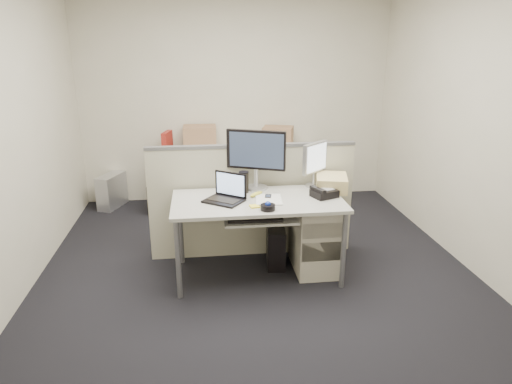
{
  "coord_description": "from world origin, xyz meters",
  "views": [
    {
      "loc": [
        -0.48,
        -3.75,
        2.06
      ],
      "look_at": [
        0.0,
        0.15,
        0.75
      ],
      "focal_mm": 32.0,
      "sensor_mm": 36.0,
      "label": 1
    }
  ],
  "objects": [
    {
      "name": "floor",
      "position": [
        0.0,
        0.0,
        -0.01
      ],
      "size": [
        4.0,
        4.5,
        0.01
      ],
      "primitive_type": "cube",
      "color": "black",
      "rests_on": "ground"
    },
    {
      "name": "wall_back",
      "position": [
        0.0,
        2.25,
        1.35
      ],
      "size": [
        4.0,
        0.02,
        2.7
      ],
      "primitive_type": "cube",
      "color": "beige",
      "rests_on": "ground"
    },
    {
      "name": "wall_front",
      "position": [
        0.0,
        -2.25,
        1.35
      ],
      "size": [
        4.0,
        0.02,
        2.7
      ],
      "primitive_type": "cube",
      "color": "beige",
      "rests_on": "ground"
    },
    {
      "name": "wall_left",
      "position": [
        -2.0,
        0.0,
        1.35
      ],
      "size": [
        0.02,
        4.5,
        2.7
      ],
      "primitive_type": "cube",
      "color": "beige",
      "rests_on": "ground"
    },
    {
      "name": "wall_right",
      "position": [
        2.0,
        0.0,
        1.35
      ],
      "size": [
        0.02,
        4.5,
        2.7
      ],
      "primitive_type": "cube",
      "color": "beige",
      "rests_on": "ground"
    },
    {
      "name": "desk",
      "position": [
        0.0,
        0.0,
        0.66
      ],
      "size": [
        1.5,
        0.75,
        0.73
      ],
      "color": "#ADABA2",
      "rests_on": "floor"
    },
    {
      "name": "keyboard_tray",
      "position": [
        0.0,
        -0.18,
        0.62
      ],
      "size": [
        0.62,
        0.32,
        0.02
      ],
      "primitive_type": "cube",
      "color": "#ADABA2",
      "rests_on": "desk"
    },
    {
      "name": "drawer_pedestal",
      "position": [
        0.55,
        0.05,
        0.33
      ],
      "size": [
        0.4,
        0.55,
        0.65
      ],
      "primitive_type": "cube",
      "color": "#B8B09E",
      "rests_on": "floor"
    },
    {
      "name": "cubicle_partition",
      "position": [
        0.0,
        0.45,
        0.55
      ],
      "size": [
        2.0,
        0.06,
        1.1
      ],
      "primitive_type": "cube",
      "color": "#AFAB92",
      "rests_on": "floor"
    },
    {
      "name": "back_counter",
      "position": [
        0.0,
        1.93,
        0.36
      ],
      "size": [
        2.0,
        0.6,
        0.72
      ],
      "primitive_type": "cube",
      "color": "#B8B09E",
      "rests_on": "floor"
    },
    {
      "name": "monitor_main",
      "position": [
        0.02,
        0.32,
        1.01
      ],
      "size": [
        0.6,
        0.41,
        0.56
      ],
      "primitive_type": "cube",
      "rotation": [
        0.0,
        0.0,
        -0.39
      ],
      "color": "black",
      "rests_on": "desk"
    },
    {
      "name": "monitor_small",
      "position": [
        0.58,
        0.32,
        0.94
      ],
      "size": [
        0.37,
        0.36,
        0.42
      ],
      "primitive_type": "cube",
      "rotation": [
        0.0,
        0.0,
        0.73
      ],
      "color": "#B7B7BC",
      "rests_on": "desk"
    },
    {
      "name": "laptop",
      "position": [
        -0.3,
        -0.02,
        0.85
      ],
      "size": [
        0.4,
        0.38,
        0.24
      ],
      "primitive_type": "cube",
      "rotation": [
        0.0,
        0.0,
        -0.63
      ],
      "color": "black",
      "rests_on": "desk"
    },
    {
      "name": "trackball",
      "position": [
        0.05,
        -0.27,
        0.75
      ],
      "size": [
        0.14,
        0.14,
        0.05
      ],
      "primitive_type": "cylinder",
      "rotation": [
        0.0,
        0.0,
        -0.16
      ],
      "color": "black",
      "rests_on": "desk"
    },
    {
      "name": "desk_phone",
      "position": [
        0.6,
        0.0,
        0.76
      ],
      "size": [
        0.26,
        0.24,
        0.07
      ],
      "primitive_type": "cube",
      "rotation": [
        0.0,
        0.0,
        0.38
      ],
      "color": "black",
      "rests_on": "desk"
    },
    {
      "name": "paper_stack",
      "position": [
        0.09,
        -0.03,
        0.74
      ],
      "size": [
        0.25,
        0.31,
        0.01
      ],
      "primitive_type": "cube",
      "rotation": [
        0.0,
        0.0,
        -0.1
      ],
      "color": "silver",
      "rests_on": "desk"
    },
    {
      "name": "sticky_pad",
      "position": [
        -0.05,
        -0.18,
        0.74
      ],
      "size": [
        0.09,
        0.09,
        0.01
      ],
      "primitive_type": "cube",
      "rotation": [
        0.0,
        0.0,
        0.16
      ],
      "color": "yellow",
      "rests_on": "desk"
    },
    {
      "name": "travel_mug",
      "position": [
        -0.1,
        0.22,
        0.82
      ],
      "size": [
        0.09,
        0.09,
        0.18
      ],
      "primitive_type": "cylinder",
      "rotation": [
        0.0,
        0.0,
        0.03
      ],
      "color": "black",
      "rests_on": "desk"
    },
    {
      "name": "banana",
      "position": [
        0.0,
        0.1,
        0.75
      ],
      "size": [
        0.15,
        0.14,
        0.04
      ],
      "primitive_type": "ellipsoid",
      "rotation": [
        0.0,
        0.0,
        0.73
      ],
      "color": "#FCFF4E",
      "rests_on": "desk"
    },
    {
      "name": "cellphone",
      "position": [
        0.1,
        0.05,
        0.74
      ],
      "size": [
        0.07,
        0.11,
        0.01
      ],
      "primitive_type": "cube",
      "rotation": [
        0.0,
        0.0,
        -0.2
      ],
      "color": "black",
      "rests_on": "desk"
    },
    {
      "name": "manila_folders",
      "position": [
        0.72,
        0.2,
        0.8
      ],
      "size": [
        0.35,
        0.41,
        0.13
      ],
      "primitive_type": "cube",
      "rotation": [
        0.0,
        0.0,
        -0.24
      ],
      "color": "#E5CE89",
      "rests_on": "desk"
    },
    {
      "name": "keyboard",
      "position": [
        -0.05,
        -0.22,
        0.64
      ],
      "size": [
        0.47,
        0.19,
        0.03
      ],
      "primitive_type": "cube",
      "rotation": [
        0.0,
        0.0,
        -0.06
      ],
      "color": "black",
      "rests_on": "keyboard_tray"
    },
    {
      "name": "pc_tower_desk",
      "position": [
        0.2,
        0.2,
        0.19
      ],
      "size": [
        0.21,
        0.43,
        0.39
      ],
      "primitive_type": "cube",
      "rotation": [
        0.0,
        0.0,
        -0.11
      ],
      "color": "black",
      "rests_on": "floor"
    },
    {
      "name": "pc_tower_spare_dark",
      "position": [
        -1.05,
        1.8,
        0.19
      ],
      "size": [
        0.21,
        0.42,
        0.37
      ],
      "primitive_type": "cube",
      "rotation": [
        0.0,
        0.0,
        -0.13
      ],
      "color": "black",
      "rests_on": "floor"
    },
    {
      "name": "pc_tower_spare_silver",
      "position": [
        -1.64,
        2.03,
        0.21
      ],
      "size": [
        0.34,
        0.5,
        0.43
      ],
      "primitive_type": "cube",
      "rotation": [
        0.0,
        0.0,
        -0.37
      ],
      "color": "#B7B7BC",
      "rests_on": "floor"
    },
    {
      "name": "cardboard_box_left",
      "position": [
        -0.49,
        2.05,
        0.87
      ],
      "size": [
        0.42,
        0.32,
        0.31
      ],
      "primitive_type": "cube",
      "rotation": [
        0.0,
        0.0,
        -0.02
      ],
      "color": "#906C4A",
      "rests_on": "back_counter"
    },
    {
      "name": "cardboard_box_right",
      "position": [
        0.53,
        2.05,
        0.86
      ],
      "size": [
        0.45,
        0.4,
        0.27
      ],
      "primitive_type": "cube",
      "rotation": [
        0.0,
        0.0,
        -0.31
      ],
      "color": "#906C4A",
      "rests_on": "back_counter"
    },
    {
      "name": "red_binder",
      "position": [
        -0.9,
        2.03,
        0.84
      ],
      "size": [
        0.13,
        0.27,
        0.25
      ],
      "primitive_type": "cube",
      "rotation": [
        0.0,
        0.0,
        -0.26
      ],
      "color": "maroon",
      "rests_on": "back_counter"
    }
  ]
}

